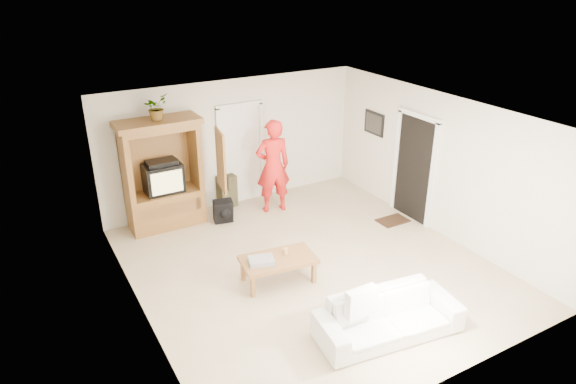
# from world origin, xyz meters

# --- Properties ---
(floor) EXTENTS (6.00, 6.00, 0.00)m
(floor) POSITION_xyz_m (0.00, 0.00, 0.00)
(floor) COLOR tan
(floor) RESTS_ON ground
(ceiling) EXTENTS (6.00, 6.00, 0.00)m
(ceiling) POSITION_xyz_m (0.00, 0.00, 2.60)
(ceiling) COLOR white
(ceiling) RESTS_ON floor
(wall_back) EXTENTS (5.50, 0.00, 5.50)m
(wall_back) POSITION_xyz_m (0.00, 3.00, 1.30)
(wall_back) COLOR silver
(wall_back) RESTS_ON floor
(wall_front) EXTENTS (5.50, 0.00, 5.50)m
(wall_front) POSITION_xyz_m (0.00, -3.00, 1.30)
(wall_front) COLOR silver
(wall_front) RESTS_ON floor
(wall_left) EXTENTS (0.00, 6.00, 6.00)m
(wall_left) POSITION_xyz_m (-2.75, 0.00, 1.30)
(wall_left) COLOR silver
(wall_left) RESTS_ON floor
(wall_right) EXTENTS (0.00, 6.00, 6.00)m
(wall_right) POSITION_xyz_m (2.75, 0.00, 1.30)
(wall_right) COLOR silver
(wall_right) RESTS_ON floor
(armoire) EXTENTS (1.82, 1.14, 2.10)m
(armoire) POSITION_xyz_m (-1.58, 2.66, 0.91)
(armoire) COLOR #915D2C
(armoire) RESTS_ON floor
(door_back) EXTENTS (0.85, 0.05, 2.04)m
(door_back) POSITION_xyz_m (0.15, 2.97, 1.02)
(door_back) COLOR white
(door_back) RESTS_ON floor
(doorway_right) EXTENTS (0.05, 0.90, 2.04)m
(doorway_right) POSITION_xyz_m (2.73, 0.60, 1.02)
(doorway_right) COLOR black
(doorway_right) RESTS_ON floor
(framed_picture) EXTENTS (0.03, 0.60, 0.48)m
(framed_picture) POSITION_xyz_m (2.73, 1.90, 1.60)
(framed_picture) COLOR black
(framed_picture) RESTS_ON wall_right
(doormat) EXTENTS (0.60, 0.40, 0.02)m
(doormat) POSITION_xyz_m (2.30, 0.60, 0.01)
(doormat) COLOR #382316
(doormat) RESTS_ON floor
(plant) EXTENTS (0.55, 0.54, 0.46)m
(plant) POSITION_xyz_m (-1.60, 2.63, 2.33)
(plant) COLOR #4C7238
(plant) RESTS_ON armoire
(man) EXTENTS (0.77, 0.58, 1.92)m
(man) POSITION_xyz_m (0.50, 2.22, 0.96)
(man) COLOR red
(man) RESTS_ON floor
(sofa) EXTENTS (2.07, 1.03, 0.58)m
(sofa) POSITION_xyz_m (0.01, -1.97, 0.29)
(sofa) COLOR silver
(sofa) RESTS_ON floor
(coffee_table) EXTENTS (1.23, 0.78, 0.43)m
(coffee_table) POSITION_xyz_m (-0.67, -0.13, 0.38)
(coffee_table) COLOR olive
(coffee_table) RESTS_ON floor
(towel) EXTENTS (0.44, 0.38, 0.08)m
(towel) POSITION_xyz_m (-0.97, -0.13, 0.47)
(towel) COLOR #DB495E
(towel) RESTS_ON coffee_table
(candle) EXTENTS (0.08, 0.08, 0.10)m
(candle) POSITION_xyz_m (-0.51, -0.08, 0.48)
(candle) COLOR tan
(candle) RESTS_ON coffee_table
(backpack_black) EXTENTS (0.40, 0.29, 0.45)m
(backpack_black) POSITION_xyz_m (-0.62, 2.21, 0.23)
(backpack_black) COLOR black
(backpack_black) RESTS_ON floor
(backpack_olive) EXTENTS (0.39, 0.31, 0.68)m
(backpack_olive) POSITION_xyz_m (-0.25, 2.85, 0.34)
(backpack_olive) COLOR #47442B
(backpack_olive) RESTS_ON floor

